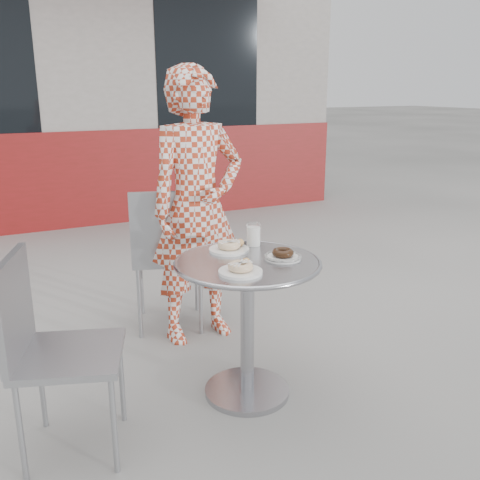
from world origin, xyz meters
name	(u,v)px	position (x,y,z in m)	size (l,w,h in m)	color
ground	(240,390)	(0.00, 0.00, 0.00)	(60.00, 60.00, 0.00)	#A2A09B
storefront	(51,82)	(0.00, 5.56, 1.49)	(6.02, 4.55, 3.00)	gray
bistro_table	(247,295)	(0.02, -0.04, 0.51)	(0.67, 0.67, 0.68)	#B0B0B5
chair_far	(169,283)	(-0.05, 0.88, 0.27)	(0.53, 0.53, 0.88)	#9A9CA1
chair_left	(71,393)	(-0.80, -0.08, 0.26)	(0.51, 0.50, 0.83)	#9A9CA1
seated_person	(197,208)	(0.06, 0.67, 0.78)	(0.57, 0.37, 1.56)	#A43019
plate_far	(230,247)	(0.01, 0.13, 0.70)	(0.19, 0.19, 0.05)	white
plate_near	(241,268)	(-0.08, -0.17, 0.70)	(0.19, 0.19, 0.05)	white
plate_checker	(283,255)	(0.18, -0.08, 0.69)	(0.17, 0.17, 0.04)	white
milk_cup	(254,235)	(0.15, 0.16, 0.73)	(0.07, 0.07, 0.11)	white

